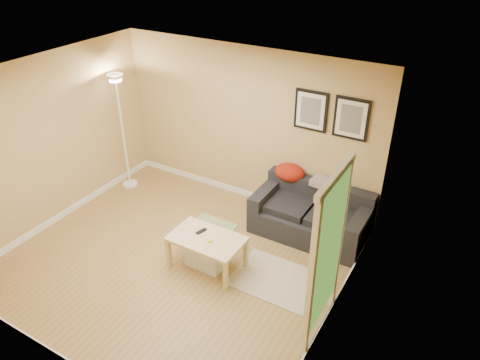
{
  "coord_description": "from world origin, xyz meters",
  "views": [
    {
      "loc": [
        3.3,
        -3.86,
        4.23
      ],
      "look_at": [
        0.55,
        0.85,
        1.05
      ],
      "focal_mm": 33.98,
      "sensor_mm": 36.0,
      "label": 1
    }
  ],
  "objects_px": {
    "storage_bin": "(207,254)",
    "floor_lamp": "(123,136)",
    "side_table": "(322,281)",
    "coffee_table": "(207,252)",
    "sofa": "(311,213)",
    "book_stack": "(324,264)"
  },
  "relations": [
    {
      "from": "sofa",
      "to": "side_table",
      "type": "distance_m",
      "value": 1.32
    },
    {
      "from": "book_stack",
      "to": "coffee_table",
      "type": "bearing_deg",
      "value": -179.74
    },
    {
      "from": "sofa",
      "to": "coffee_table",
      "type": "distance_m",
      "value": 1.69
    },
    {
      "from": "storage_bin",
      "to": "side_table",
      "type": "height_order",
      "value": "side_table"
    },
    {
      "from": "book_stack",
      "to": "floor_lamp",
      "type": "height_order",
      "value": "floor_lamp"
    },
    {
      "from": "storage_bin",
      "to": "floor_lamp",
      "type": "distance_m",
      "value": 2.78
    },
    {
      "from": "book_stack",
      "to": "floor_lamp",
      "type": "relative_size",
      "value": 0.1
    },
    {
      "from": "book_stack",
      "to": "sofa",
      "type": "bearing_deg",
      "value": 109.7
    },
    {
      "from": "storage_bin",
      "to": "side_table",
      "type": "xyz_separation_m",
      "value": [
        1.6,
        0.22,
        0.07
      ]
    },
    {
      "from": "sofa",
      "to": "book_stack",
      "type": "bearing_deg",
      "value": -60.52
    },
    {
      "from": "storage_bin",
      "to": "floor_lamp",
      "type": "height_order",
      "value": "floor_lamp"
    },
    {
      "from": "side_table",
      "to": "sofa",
      "type": "bearing_deg",
      "value": 119.06
    },
    {
      "from": "coffee_table",
      "to": "book_stack",
      "type": "distance_m",
      "value": 1.61
    },
    {
      "from": "floor_lamp",
      "to": "storage_bin",
      "type": "bearing_deg",
      "value": -24.33
    },
    {
      "from": "side_table",
      "to": "floor_lamp",
      "type": "height_order",
      "value": "floor_lamp"
    },
    {
      "from": "sofa",
      "to": "floor_lamp",
      "type": "relative_size",
      "value": 0.83
    },
    {
      "from": "storage_bin",
      "to": "side_table",
      "type": "distance_m",
      "value": 1.61
    },
    {
      "from": "storage_bin",
      "to": "side_table",
      "type": "bearing_deg",
      "value": 7.72
    },
    {
      "from": "coffee_table",
      "to": "side_table",
      "type": "height_order",
      "value": "coffee_table"
    },
    {
      "from": "side_table",
      "to": "floor_lamp",
      "type": "xyz_separation_m",
      "value": [
        -4.02,
        0.88,
        0.73
      ]
    },
    {
      "from": "book_stack",
      "to": "side_table",
      "type": "bearing_deg",
      "value": -111.09
    },
    {
      "from": "sofa",
      "to": "coffee_table",
      "type": "xyz_separation_m",
      "value": [
        -0.92,
        -1.41,
        -0.13
      ]
    }
  ]
}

